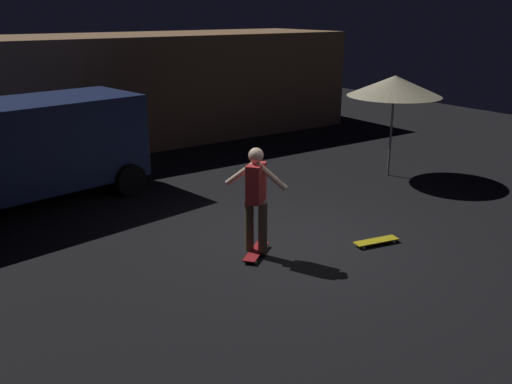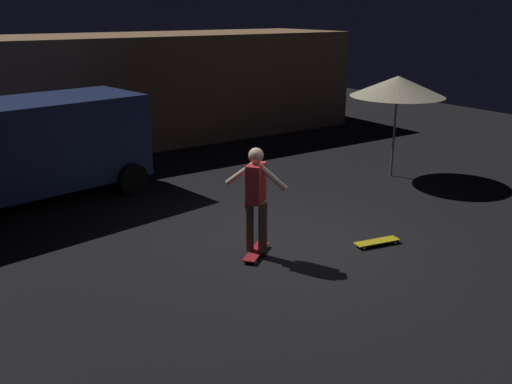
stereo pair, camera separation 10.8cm
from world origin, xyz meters
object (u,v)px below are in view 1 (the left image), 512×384
at_px(skateboard_ridden, 256,252).
at_px(skater, 256,193).
at_px(parked_van, 21,147).
at_px(patio_umbrella, 395,86).
at_px(skateboard_spare, 376,241).

height_order(skateboard_ridden, skater, skater).
xyz_separation_m(parked_van, skater, (2.33, -4.65, -0.12)).
relative_size(parked_van, skateboard_ridden, 6.54).
bearing_deg(patio_umbrella, skater, -159.82).
bearing_deg(skateboard_spare, parked_van, 127.66).
bearing_deg(parked_van, skateboard_spare, -52.34).
relative_size(skateboard_ridden, skateboard_spare, 0.92).
height_order(patio_umbrella, skateboard_ridden, patio_umbrella).
height_order(parked_van, patio_umbrella, patio_umbrella).
distance_m(parked_van, skateboard_spare, 6.96).
xyz_separation_m(parked_van, patio_umbrella, (7.40, -2.79, 0.91)).
bearing_deg(skater, patio_umbrella, 20.18).
relative_size(parked_van, skater, 2.90).
distance_m(parked_van, skater, 5.20).
relative_size(skateboard_spare, skater, 0.48).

